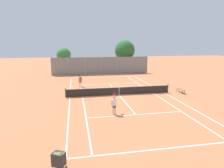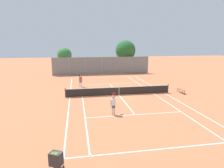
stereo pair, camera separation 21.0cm
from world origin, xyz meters
TOP-DOWN VIEW (x-y plane):
  - ground_plane at (0.00, 0.00)m, footprint 120.00×120.00m
  - court_line_markings at (0.00, 0.00)m, footprint 11.10×23.90m
  - tennis_net at (0.00, 0.00)m, footprint 12.00×0.10m
  - ball_cart at (-5.77, -12.70)m, footprint 0.77×0.70m
  - player_near_side at (-1.79, -6.06)m, footprint 0.55×0.83m
  - player_far_left at (-4.20, 5.01)m, footprint 0.57×0.81m
  - loose_tennis_ball_0 at (-4.30, -5.57)m, footprint 0.07×0.07m
  - loose_tennis_ball_1 at (0.52, 8.42)m, footprint 0.07×0.07m
  - loose_tennis_ball_2 at (1.98, -8.76)m, footprint 0.07×0.07m
  - courtside_bench at (7.45, -0.32)m, footprint 0.36×1.50m
  - back_fence at (0.00, 15.08)m, footprint 17.97×0.08m
  - tree_behind_left at (-6.86, 17.91)m, footprint 2.70×2.70m
  - tree_behind_right at (5.01, 17.56)m, footprint 3.97×3.97m

SIDE VIEW (x-z plane):
  - ground_plane at x=0.00m, z-range 0.00..0.00m
  - court_line_markings at x=0.00m, z-range 0.00..0.01m
  - loose_tennis_ball_0 at x=-4.30m, z-range 0.00..0.07m
  - loose_tennis_ball_1 at x=0.52m, z-range 0.00..0.07m
  - loose_tennis_ball_2 at x=1.98m, z-range 0.00..0.07m
  - courtside_bench at x=7.45m, z-range 0.18..0.64m
  - tennis_net at x=0.00m, z-range -0.03..1.04m
  - ball_cart at x=-5.77m, z-range 0.05..1.02m
  - player_near_side at x=-1.79m, z-range 0.04..1.81m
  - player_far_left at x=-4.20m, z-range 0.04..1.81m
  - back_fence at x=0.00m, z-range 0.00..3.26m
  - tree_behind_left at x=-6.86m, z-range 1.02..5.94m
  - tree_behind_right at x=5.01m, z-range 1.06..7.34m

